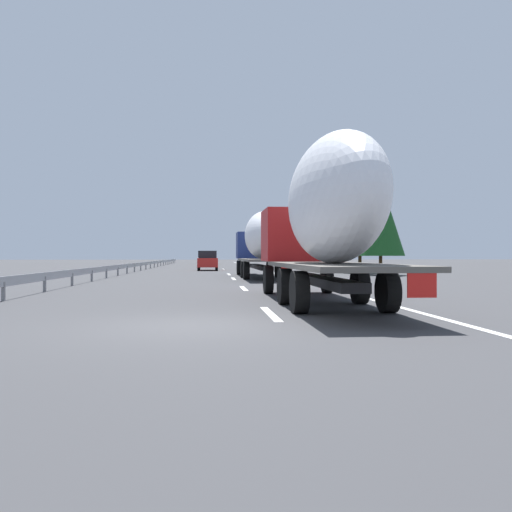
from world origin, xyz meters
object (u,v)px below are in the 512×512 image
object	(u,v)px
car_black_suv	(208,258)
car_red_compact	(208,260)
truck_trailing	(324,215)
car_white_van	(205,259)
car_yellow_coupe	(206,258)
road_sign	(269,248)
truck_lead	(261,240)

from	to	relation	value
car_black_suv	car_red_compact	bearing A→B (deg)	-179.95
truck_trailing	car_white_van	size ratio (longest dim) A/B	2.66
car_yellow_coupe	car_white_van	distance (m)	16.03
truck_trailing	road_sign	distance (m)	41.21
truck_trailing	car_red_compact	bearing A→B (deg)	5.54
truck_lead	car_black_suv	world-z (taller)	truck_lead
car_black_suv	car_white_van	distance (m)	25.08
truck_lead	truck_trailing	bearing A→B (deg)	-180.00
car_yellow_coupe	road_sign	distance (m)	25.88
truck_trailing	road_sign	xyz separation A→B (m)	(41.09, -3.10, -0.35)
truck_trailing	car_yellow_coupe	distance (m)	66.13
truck_trailing	road_sign	world-z (taller)	truck_trailing
truck_lead	car_black_suv	xyz separation A→B (m)	(56.87, 3.44, -1.44)
car_yellow_coupe	car_white_van	bearing A→B (deg)	-179.86
truck_lead	car_yellow_coupe	xyz separation A→B (m)	(47.83, 3.80, -1.38)
car_black_suv	car_yellow_coupe	world-z (taller)	car_yellow_coupe
truck_lead	car_red_compact	size ratio (longest dim) A/B	3.29
truck_trailing	car_yellow_coupe	world-z (taller)	truck_trailing
truck_trailing	car_yellow_coupe	xyz separation A→B (m)	(66.01, 3.80, -1.58)
car_black_suv	car_yellow_coupe	distance (m)	9.05
car_yellow_coupe	car_black_suv	bearing A→B (deg)	-2.29
car_white_van	truck_trailing	bearing A→B (deg)	-175.70
car_white_van	truck_lead	bearing A→B (deg)	-173.26
truck_lead	car_white_van	distance (m)	32.05
car_red_compact	car_white_van	bearing A→B (deg)	1.38
car_red_compact	car_white_van	xyz separation A→B (m)	(14.95, 0.36, 0.04)
road_sign	truck_trailing	bearing A→B (deg)	175.69
car_black_suv	truck_lead	bearing A→B (deg)	-176.54
road_sign	car_red_compact	bearing A→B (deg)	133.04
car_black_suv	car_white_van	xyz separation A→B (m)	(-25.07, 0.32, 0.05)
car_black_suv	car_white_van	size ratio (longest dim) A/B	1.05
car_red_compact	truck_lead	bearing A→B (deg)	-168.59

